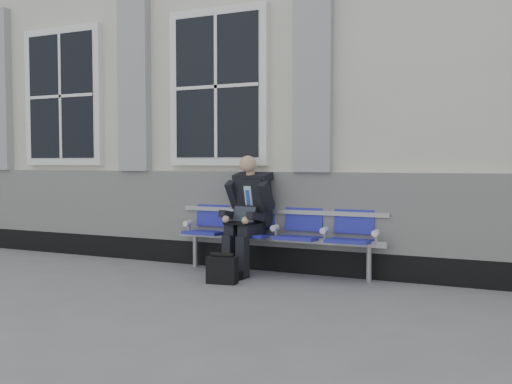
% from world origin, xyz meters
% --- Properties ---
extents(ground, '(70.00, 70.00, 0.00)m').
position_xyz_m(ground, '(0.00, 0.00, 0.00)').
color(ground, slate).
rests_on(ground, ground).
extents(station_building, '(14.40, 4.40, 4.49)m').
position_xyz_m(station_building, '(-0.02, 3.47, 2.22)').
color(station_building, beige).
rests_on(station_building, ground).
extents(bench, '(2.60, 0.47, 0.91)m').
position_xyz_m(bench, '(1.20, 1.32, 0.55)').
color(bench, '#9EA0A3').
rests_on(bench, ground).
extents(businessman, '(0.58, 0.78, 1.39)m').
position_xyz_m(businessman, '(0.89, 1.19, 0.76)').
color(businessman, black).
rests_on(businessman, ground).
extents(briefcase, '(0.34, 0.18, 0.34)m').
position_xyz_m(briefcase, '(0.87, 0.56, 0.16)').
color(briefcase, black).
rests_on(briefcase, ground).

